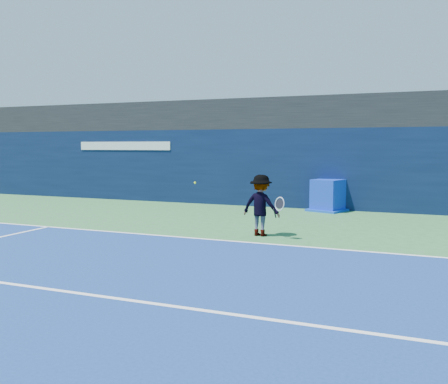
# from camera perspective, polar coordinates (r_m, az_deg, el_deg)

# --- Properties ---
(ground) EXTENTS (80.00, 80.00, 0.00)m
(ground) POSITION_cam_1_polar(r_m,az_deg,el_deg) (10.08, -9.37, -8.31)
(ground) COLOR #2F6A38
(ground) RESTS_ON ground
(baseline) EXTENTS (24.00, 0.10, 0.01)m
(baseline) POSITION_cam_1_polar(r_m,az_deg,el_deg) (12.67, -2.21, -5.39)
(baseline) COLOR white
(baseline) RESTS_ON ground
(service_line) EXTENTS (24.00, 0.10, 0.01)m
(service_line) POSITION_cam_1_polar(r_m,az_deg,el_deg) (8.50, -16.59, -10.99)
(service_line) COLOR white
(service_line) RESTS_ON ground
(stadium_band) EXTENTS (36.00, 3.00, 1.20)m
(stadium_band) POSITION_cam_1_polar(r_m,az_deg,el_deg) (20.52, 7.76, 8.74)
(stadium_band) COLOR black
(stadium_band) RESTS_ON back_wall_assembly
(back_wall_assembly) EXTENTS (36.00, 1.03, 3.00)m
(back_wall_assembly) POSITION_cam_1_polar(r_m,az_deg,el_deg) (19.54, 6.93, 2.76)
(back_wall_assembly) COLOR #091635
(back_wall_assembly) RESTS_ON ground
(equipment_cart) EXTENTS (1.51, 1.51, 1.14)m
(equipment_cart) POSITION_cam_1_polar(r_m,az_deg,el_deg) (18.42, 11.77, -0.52)
(equipment_cart) COLOR #0D2CBC
(equipment_cart) RESTS_ON ground
(tennis_player) EXTENTS (1.29, 0.75, 1.61)m
(tennis_player) POSITION_cam_1_polar(r_m,az_deg,el_deg) (13.09, 4.25, -1.53)
(tennis_player) COLOR white
(tennis_player) RESTS_ON ground
(tennis_ball) EXTENTS (0.06, 0.06, 0.06)m
(tennis_ball) POSITION_cam_1_polar(r_m,az_deg,el_deg) (14.56, -3.34, 1.06)
(tennis_ball) COLOR #BDEE1A
(tennis_ball) RESTS_ON ground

